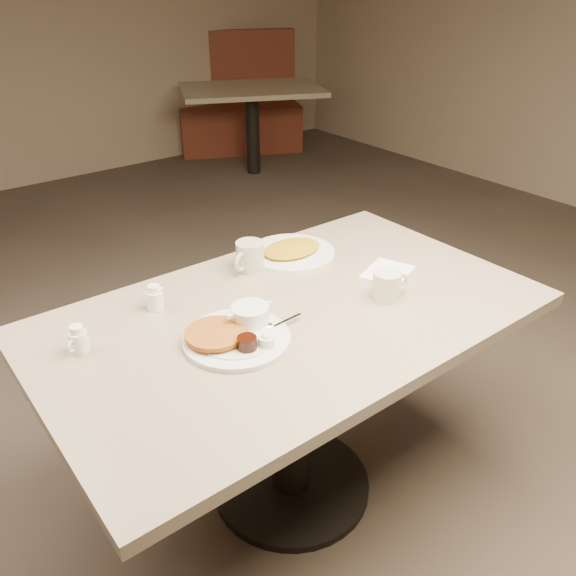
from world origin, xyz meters
TOP-DOWN VIEW (x-y plane):
  - room at (0.00, 0.00)m, footprint 7.04×8.04m
  - diner_table at (0.00, 0.00)m, footprint 1.50×0.90m
  - main_plate at (-0.21, -0.02)m, footprint 0.38×0.32m
  - coffee_mug_near at (0.28, -0.12)m, footprint 0.14×0.11m
  - napkin at (0.39, -0.02)m, footprint 0.21×0.19m
  - coffee_mug_far at (0.05, 0.30)m, footprint 0.15×0.12m
  - creamer_left at (-0.58, 0.19)m, footprint 0.07×0.06m
  - creamer_right at (-0.32, 0.26)m, footprint 0.06×0.07m
  - hash_plate at (0.24, 0.30)m, footprint 0.32×0.32m
  - booth_back_right at (2.31, 3.75)m, footprint 1.66×1.76m

SIDE VIEW (x-z plane):
  - booth_back_right at x=2.31m, z-range -0.15..0.97m
  - diner_table at x=0.00m, z-range 0.21..0.96m
  - napkin at x=0.39m, z-range 0.75..0.77m
  - hash_plate at x=0.24m, z-range 0.75..0.78m
  - main_plate at x=-0.21m, z-range 0.74..0.81m
  - creamer_left at x=-0.58m, z-range 0.75..0.83m
  - creamer_right at x=-0.32m, z-range 0.75..0.83m
  - coffee_mug_near at x=0.28m, z-range 0.75..0.84m
  - coffee_mug_far at x=0.05m, z-range 0.75..0.85m
  - room at x=0.00m, z-range -0.02..2.82m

